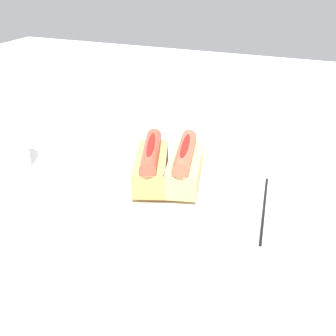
# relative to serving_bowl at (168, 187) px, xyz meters

# --- Properties ---
(ground_plane) EXTENTS (2.40, 2.40, 0.00)m
(ground_plane) POSITION_rel_serving_bowl_xyz_m (-0.02, -0.01, -0.02)
(ground_plane) COLOR white
(serving_bowl) EXTENTS (0.27, 0.27, 0.03)m
(serving_bowl) POSITION_rel_serving_bowl_xyz_m (0.00, 0.00, 0.00)
(serving_bowl) COLOR silver
(serving_bowl) RESTS_ON ground_plane
(hotdog_front) EXTENTS (0.16, 0.09, 0.06)m
(hotdog_front) POSITION_rel_serving_bowl_xyz_m (0.01, -0.03, 0.04)
(hotdog_front) COLOR #DBB270
(hotdog_front) RESTS_ON serving_bowl
(hotdog_back) EXTENTS (0.16, 0.10, 0.06)m
(hotdog_back) POSITION_rel_serving_bowl_xyz_m (-0.01, 0.03, 0.04)
(hotdog_back) COLOR tan
(hotdog_back) RESTS_ON serving_bowl
(water_glass) EXTENTS (0.07, 0.07, 0.09)m
(water_glass) POSITION_rel_serving_bowl_xyz_m (0.22, -0.04, 0.02)
(water_glass) COLOR white
(water_glass) RESTS_ON ground_plane
(chopstick_near) EXTENTS (0.22, 0.04, 0.01)m
(chopstick_near) POSITION_rel_serving_bowl_xyz_m (0.02, -0.16, -0.01)
(chopstick_near) COLOR black
(chopstick_near) RESTS_ON ground_plane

